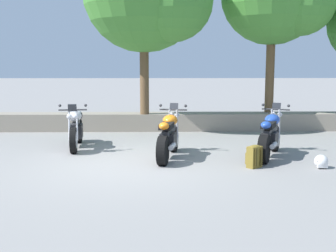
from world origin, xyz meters
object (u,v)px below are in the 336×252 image
Objects in this scene: motorcycle_blue_far_right at (271,136)px; rider_backpack at (254,156)px; rider_helmet at (321,162)px; motorcycle_orange_centre at (169,136)px; motorcycle_silver_near_left at (76,129)px.

rider_backpack is at bearing -120.04° from motorcycle_blue_far_right.
motorcycle_blue_far_right is at bearing 123.84° from rider_helmet.
motorcycle_blue_far_right is 1.22m from rider_backpack.
motorcycle_silver_near_left is at bearing 152.58° from motorcycle_orange_centre.
rider_helmet is at bearing -3.85° from rider_backpack.
motorcycle_blue_far_right is (2.32, 0.07, 0.00)m from motorcycle_orange_centre.
rider_backpack is at bearing -29.21° from motorcycle_orange_centre.
motorcycle_orange_centre reaches higher than rider_helmet.
rider_helmet is (5.42, -2.27, -0.35)m from motorcycle_silver_near_left.
motorcycle_silver_near_left is 4.62m from rider_backpack.
rider_backpack is (-0.60, -1.04, -0.24)m from motorcycle_blue_far_right.
motorcycle_blue_far_right is at bearing 59.96° from rider_backpack.
motorcycle_orange_centre is 4.37× the size of rider_backpack.
motorcycle_blue_far_right is at bearing -13.77° from motorcycle_silver_near_left.
motorcycle_orange_centre is 2.32m from motorcycle_blue_far_right.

